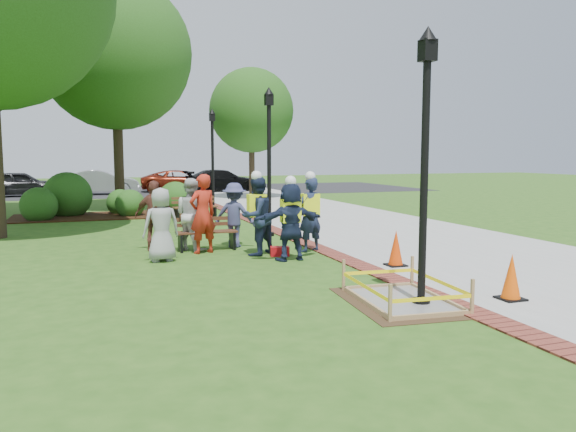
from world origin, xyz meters
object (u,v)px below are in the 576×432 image
object	(u,v)px
bench_near	(207,240)
hivis_worker_b	(310,212)
wet_concrete_pad	(402,288)
cone_front	(511,278)
hivis_worker_a	(291,219)
hivis_worker_c	(257,214)
lamp_near	(425,146)

from	to	relation	value
bench_near	hivis_worker_b	distance (m)	2.65
wet_concrete_pad	cone_front	xyz separation A→B (m)	(1.71, -0.49, 0.14)
hivis_worker_a	hivis_worker_c	xyz separation A→B (m)	(-0.53, 0.87, 0.04)
bench_near	lamp_near	world-z (taller)	lamp_near
hivis_worker_b	lamp_near	bearing A→B (deg)	-91.43
wet_concrete_pad	hivis_worker_a	xyz separation A→B (m)	(-0.49, 3.97, 0.70)
cone_front	hivis_worker_a	size ratio (longest dim) A/B	0.41
hivis_worker_c	hivis_worker_a	bearing A→B (deg)	-58.77
cone_front	hivis_worker_c	distance (m)	6.02
wet_concrete_pad	lamp_near	size ratio (longest dim) A/B	0.57
wet_concrete_pad	hivis_worker_c	bearing A→B (deg)	101.94
lamp_near	hivis_worker_a	size ratio (longest dim) A/B	2.25
bench_near	hivis_worker_c	xyz separation A→B (m)	(0.98, -1.07, 0.72)
bench_near	cone_front	distance (m)	7.40
wet_concrete_pad	lamp_near	world-z (taller)	lamp_near
cone_front	hivis_worker_a	xyz separation A→B (m)	(-2.20, 4.46, 0.57)
hivis_worker_b	cone_front	bearing A→B (deg)	-75.47
wet_concrete_pad	hivis_worker_b	distance (m)	4.92
cone_front	hivis_worker_b	size ratio (longest dim) A/B	0.39
wet_concrete_pad	hivis_worker_c	size ratio (longest dim) A/B	1.23
hivis_worker_b	bench_near	bearing A→B (deg)	155.72
hivis_worker_a	lamp_near	bearing A→B (deg)	-80.72
hivis_worker_a	wet_concrete_pad	bearing A→B (deg)	-82.90
hivis_worker_a	hivis_worker_c	size ratio (longest dim) A/B	0.95
hivis_worker_a	hivis_worker_c	world-z (taller)	hivis_worker_c
hivis_worker_a	hivis_worker_b	size ratio (longest dim) A/B	0.97
hivis_worker_a	hivis_worker_b	world-z (taller)	hivis_worker_b
hivis_worker_c	bench_near	bearing A→B (deg)	132.58
wet_concrete_pad	bench_near	world-z (taller)	bench_near
hivis_worker_a	hivis_worker_b	bearing A→B (deg)	47.61
bench_near	hivis_worker_b	size ratio (longest dim) A/B	0.76
wet_concrete_pad	cone_front	size ratio (longest dim) A/B	3.16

